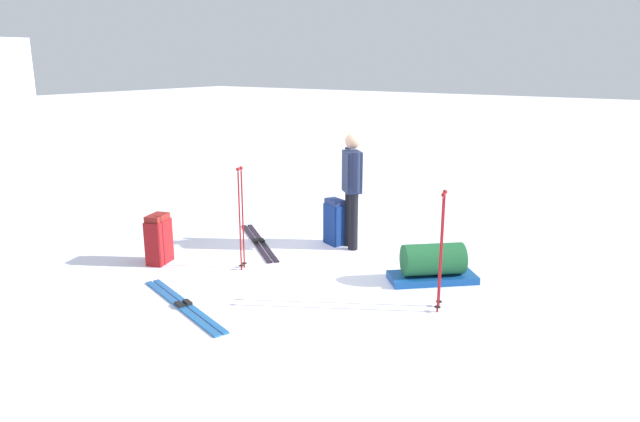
% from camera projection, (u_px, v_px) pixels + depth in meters
% --- Properties ---
extents(ground_plane, '(80.00, 80.00, 0.00)m').
position_uv_depth(ground_plane, '(320.00, 259.00, 8.20)').
color(ground_plane, white).
extents(skier_standing, '(0.42, 0.44, 1.70)m').
position_uv_depth(skier_standing, '(352.00, 185.00, 8.47)').
color(skier_standing, black).
rests_on(skier_standing, ground_plane).
extents(ski_pair_near, '(1.34, 1.64, 0.05)m').
position_uv_depth(ski_pair_near, '(259.00, 242.00, 8.93)').
color(ski_pair_near, black).
rests_on(ski_pair_near, ground_plane).
extents(ski_pair_far, '(0.76, 1.81, 0.05)m').
position_uv_depth(ski_pair_far, '(183.00, 305.00, 6.63)').
color(ski_pair_far, '#205FA3').
rests_on(ski_pair_far, ground_plane).
extents(backpack_large_dark, '(0.32, 0.37, 0.70)m').
position_uv_depth(backpack_large_dark, '(334.00, 222.00, 8.79)').
color(backpack_large_dark, navy).
rests_on(backpack_large_dark, ground_plane).
extents(backpack_bright, '(0.42, 0.33, 0.69)m').
position_uv_depth(backpack_bright, '(159.00, 239.00, 7.97)').
color(backpack_bright, maroon).
rests_on(backpack_bright, ground_plane).
extents(ski_poles_planted_near, '(0.16, 0.10, 1.39)m').
position_uv_depth(ski_poles_planted_near, '(241.00, 213.00, 7.63)').
color(ski_poles_planted_near, maroon).
rests_on(ski_poles_planted_near, ground_plane).
extents(ski_poles_planted_far, '(0.22, 0.11, 1.36)m').
position_uv_depth(ski_poles_planted_far, '(441.00, 245.00, 6.36)').
color(ski_poles_planted_far, maroon).
rests_on(ski_poles_planted_far, ground_plane).
extents(gear_sled, '(1.06, 1.11, 0.49)m').
position_uv_depth(gear_sled, '(433.00, 264.00, 7.33)').
color(gear_sled, '#124792').
rests_on(gear_sled, ground_plane).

